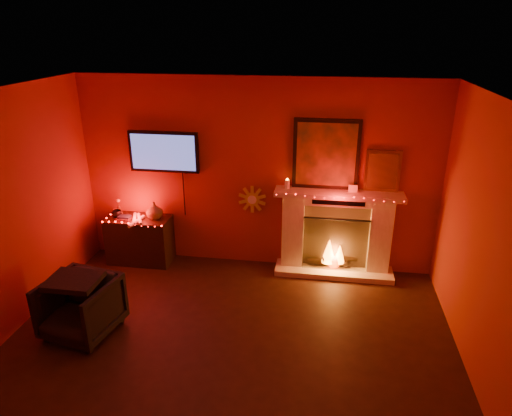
{
  "coord_description": "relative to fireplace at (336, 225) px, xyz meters",
  "views": [
    {
      "loc": [
        0.93,
        -3.49,
        3.31
      ],
      "look_at": [
        0.13,
        1.7,
        1.19
      ],
      "focal_mm": 32.0,
      "sensor_mm": 36.0,
      "label": 1
    }
  ],
  "objects": [
    {
      "name": "armchair",
      "position": [
        -2.83,
        -1.88,
        -0.38
      ],
      "size": [
        0.86,
        0.88,
        0.69
      ],
      "primitive_type": "imported",
      "rotation": [
        0.0,
        0.0,
        -0.19
      ],
      "color": "black",
      "rests_on": "floor"
    },
    {
      "name": "sunburst_clock",
      "position": [
        -1.19,
        0.09,
        0.28
      ],
      "size": [
        0.4,
        0.03,
        0.4
      ],
      "color": "gold",
      "rests_on": "room"
    },
    {
      "name": "tv",
      "position": [
        -2.44,
        0.06,
        0.92
      ],
      "size": [
        1.0,
        0.07,
        1.24
      ],
      "color": "black",
      "rests_on": "room"
    },
    {
      "name": "fireplace",
      "position": [
        0.0,
        0.0,
        0.0
      ],
      "size": [
        1.72,
        0.4,
        2.18
      ],
      "color": "#F0E3CA",
      "rests_on": "floor"
    },
    {
      "name": "room",
      "position": [
        -1.14,
        -2.39,
        0.63
      ],
      "size": [
        5.0,
        5.0,
        5.0
      ],
      "color": "black",
      "rests_on": "ground"
    },
    {
      "name": "console_table",
      "position": [
        -2.83,
        -0.13,
        -0.34
      ],
      "size": [
        0.92,
        0.59,
        0.95
      ],
      "color": "black",
      "rests_on": "floor"
    }
  ]
}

